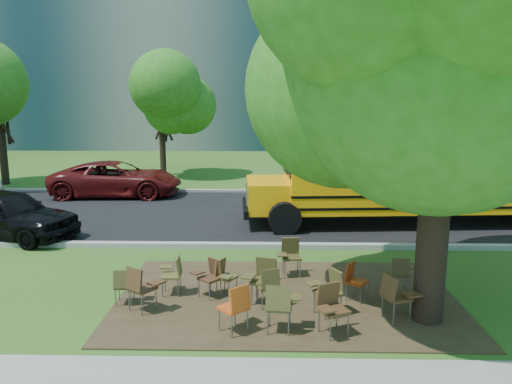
{
  "coord_description": "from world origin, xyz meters",
  "views": [
    {
      "loc": [
        0.59,
        -10.33,
        4.14
      ],
      "look_at": [
        0.27,
        3.13,
        1.56
      ],
      "focal_mm": 35.0,
      "sensor_mm": 36.0,
      "label": 1
    }
  ],
  "objects_px": {
    "chair_5": "(331,304)",
    "chair_10": "(224,274)",
    "main_tree": "(447,24)",
    "black_car": "(6,214)",
    "chair_12": "(355,278)",
    "chair_1": "(141,285)",
    "chair_11": "(269,283)",
    "chair_4": "(280,303)",
    "chair_2": "(236,303)",
    "bg_car_red": "(117,179)",
    "chair_14": "(290,253)",
    "chair_3": "(263,276)",
    "chair_8": "(174,272)",
    "chair_7": "(395,293)",
    "chair_9": "(211,274)",
    "chair_0": "(125,283)",
    "school_bus": "(453,171)",
    "chair_13": "(400,271)",
    "chair_6": "(330,287)"
  },
  "relations": [
    {
      "from": "chair_5",
      "to": "chair_10",
      "type": "relative_size",
      "value": 1.19
    },
    {
      "from": "main_tree",
      "to": "black_car",
      "type": "height_order",
      "value": "main_tree"
    },
    {
      "from": "chair_12",
      "to": "black_car",
      "type": "bearing_deg",
      "value": -79.96
    },
    {
      "from": "chair_1",
      "to": "chair_11",
      "type": "xyz_separation_m",
      "value": [
        2.48,
        0.31,
        -0.06
      ]
    },
    {
      "from": "chair_5",
      "to": "black_car",
      "type": "height_order",
      "value": "black_car"
    },
    {
      "from": "chair_1",
      "to": "chair_5",
      "type": "distance_m",
      "value": 3.65
    },
    {
      "from": "main_tree",
      "to": "chair_4",
      "type": "relative_size",
      "value": 9.49
    },
    {
      "from": "main_tree",
      "to": "chair_2",
      "type": "xyz_separation_m",
      "value": [
        -3.55,
        -0.6,
        -4.78
      ]
    },
    {
      "from": "chair_5",
      "to": "bg_car_red",
      "type": "height_order",
      "value": "bg_car_red"
    },
    {
      "from": "chair_2",
      "to": "chair_14",
      "type": "bearing_deg",
      "value": 27.48
    },
    {
      "from": "chair_2",
      "to": "chair_3",
      "type": "relative_size",
      "value": 0.97
    },
    {
      "from": "chair_8",
      "to": "black_car",
      "type": "bearing_deg",
      "value": 51.97
    },
    {
      "from": "chair_7",
      "to": "chair_11",
      "type": "distance_m",
      "value": 2.41
    },
    {
      "from": "chair_9",
      "to": "chair_7",
      "type": "bearing_deg",
      "value": -156.53
    },
    {
      "from": "main_tree",
      "to": "bg_car_red",
      "type": "bearing_deg",
      "value": 128.69
    },
    {
      "from": "chair_7",
      "to": "bg_car_red",
      "type": "relative_size",
      "value": 0.17
    },
    {
      "from": "main_tree",
      "to": "chair_0",
      "type": "xyz_separation_m",
      "value": [
        -5.85,
        0.56,
        -4.87
      ]
    },
    {
      "from": "chair_10",
      "to": "black_car",
      "type": "height_order",
      "value": "black_car"
    },
    {
      "from": "chair_8",
      "to": "chair_9",
      "type": "height_order",
      "value": "chair_8"
    },
    {
      "from": "chair_4",
      "to": "chair_11",
      "type": "distance_m",
      "value": 1.15
    },
    {
      "from": "chair_5",
      "to": "chair_2",
      "type": "bearing_deg",
      "value": -25.87
    },
    {
      "from": "chair_8",
      "to": "chair_3",
      "type": "bearing_deg",
      "value": -103.6
    },
    {
      "from": "school_bus",
      "to": "black_car",
      "type": "height_order",
      "value": "school_bus"
    },
    {
      "from": "chair_14",
      "to": "chair_0",
      "type": "bearing_deg",
      "value": 22.1
    },
    {
      "from": "chair_3",
      "to": "chair_8",
      "type": "distance_m",
      "value": 1.93
    },
    {
      "from": "chair_2",
      "to": "chair_13",
      "type": "relative_size",
      "value": 1.13
    },
    {
      "from": "chair_0",
      "to": "chair_13",
      "type": "relative_size",
      "value": 0.96
    },
    {
      "from": "chair_13",
      "to": "chair_7",
      "type": "bearing_deg",
      "value": -102.56
    },
    {
      "from": "chair_12",
      "to": "chair_14",
      "type": "distance_m",
      "value": 1.91
    },
    {
      "from": "main_tree",
      "to": "black_car",
      "type": "distance_m",
      "value": 12.81
    },
    {
      "from": "chair_0",
      "to": "chair_5",
      "type": "distance_m",
      "value": 4.13
    },
    {
      "from": "chair_10",
      "to": "chair_11",
      "type": "distance_m",
      "value": 1.12
    },
    {
      "from": "chair_8",
      "to": "school_bus",
      "type": "bearing_deg",
      "value": -53.64
    },
    {
      "from": "chair_3",
      "to": "chair_14",
      "type": "height_order",
      "value": "chair_3"
    },
    {
      "from": "chair_4",
      "to": "chair_12",
      "type": "height_order",
      "value": "chair_4"
    },
    {
      "from": "chair_7",
      "to": "bg_car_red",
      "type": "bearing_deg",
      "value": -165.47
    },
    {
      "from": "chair_0",
      "to": "chair_2",
      "type": "xyz_separation_m",
      "value": [
        2.31,
        -1.15,
        0.09
      ]
    },
    {
      "from": "chair_14",
      "to": "school_bus",
      "type": "bearing_deg",
      "value": -142.69
    },
    {
      "from": "main_tree",
      "to": "chair_6",
      "type": "bearing_deg",
      "value": 173.44
    },
    {
      "from": "chair_6",
      "to": "chair_7",
      "type": "height_order",
      "value": "chair_7"
    },
    {
      "from": "chair_0",
      "to": "chair_11",
      "type": "height_order",
      "value": "chair_11"
    },
    {
      "from": "chair_6",
      "to": "chair_7",
      "type": "bearing_deg",
      "value": -132.08
    },
    {
      "from": "chair_11",
      "to": "chair_12",
      "type": "relative_size",
      "value": 1.04
    },
    {
      "from": "chair_9",
      "to": "chair_3",
      "type": "bearing_deg",
      "value": -154.3
    },
    {
      "from": "black_car",
      "to": "chair_14",
      "type": "bearing_deg",
      "value": -93.68
    },
    {
      "from": "main_tree",
      "to": "chair_10",
      "type": "distance_m",
      "value": 6.34
    },
    {
      "from": "main_tree",
      "to": "chair_3",
      "type": "height_order",
      "value": "main_tree"
    },
    {
      "from": "chair_14",
      "to": "chair_5",
      "type": "bearing_deg",
      "value": 95.6
    },
    {
      "from": "chair_3",
      "to": "chair_6",
      "type": "bearing_deg",
      "value": 175.93
    },
    {
      "from": "school_bus",
      "to": "black_car",
      "type": "relative_size",
      "value": 2.89
    }
  ]
}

